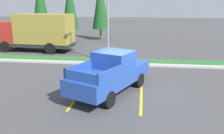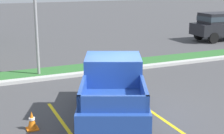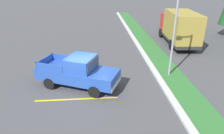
{
  "view_description": "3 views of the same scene",
  "coord_description": "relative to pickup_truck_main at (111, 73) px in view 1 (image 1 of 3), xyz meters",
  "views": [
    {
      "loc": [
        1.08,
        -11.86,
        4.47
      ],
      "look_at": [
        -0.39,
        -0.5,
        1.34
      ],
      "focal_mm": 38.46,
      "sensor_mm": 36.0,
      "label": 1
    },
    {
      "loc": [
        -4.57,
        -9.8,
        4.45
      ],
      "look_at": [
        0.26,
        1.16,
        1.34
      ],
      "focal_mm": 53.79,
      "sensor_mm": 36.0,
      "label": 2
    },
    {
      "loc": [
        11.47,
        0.68,
        6.68
      ],
      "look_at": [
        -0.28,
        1.66,
        1.37
      ],
      "focal_mm": 33.04,
      "sensor_mm": 36.0,
      "label": 3
    }
  ],
  "objects": [
    {
      "name": "cargo_truck_distant",
      "position": [
        -8.09,
        9.68,
        0.81
      ],
      "size": [
        6.94,
        2.88,
        3.4
      ],
      "color": "black",
      "rests_on": "ground"
    },
    {
      "name": "street_light",
      "position": [
        -1.09,
        6.23,
        2.82
      ],
      "size": [
        0.24,
        1.49,
        6.63
      ],
      "color": "gray",
      "rests_on": "ground"
    },
    {
      "name": "parking_line_far",
      "position": [
        1.53,
        -0.05,
        -1.04
      ],
      "size": [
        0.12,
        4.8,
        0.01
      ],
      "primitive_type": "cube",
      "color": "yellow",
      "rests_on": "ground"
    },
    {
      "name": "ground_plane",
      "position": [
        0.43,
        0.49,
        -1.04
      ],
      "size": [
        120.0,
        120.0,
        0.0
      ],
      "primitive_type": "plane",
      "color": "#424244"
    },
    {
      "name": "parking_line_near",
      "position": [
        -1.57,
        -0.05,
        -1.04
      ],
      "size": [
        0.12,
        4.8,
        0.01
      ],
      "primitive_type": "cube",
      "color": "yellow",
      "rests_on": "ground"
    },
    {
      "name": "cypress_tree_center",
      "position": [
        -3.56,
        17.21,
        3.37
      ],
      "size": [
        1.95,
        1.95,
        7.48
      ],
      "color": "brown",
      "rests_on": "ground"
    },
    {
      "name": "cypress_tree_left_inner",
      "position": [
        -7.09,
        16.66,
        3.25
      ],
      "size": [
        1.89,
        1.89,
        7.28
      ],
      "color": "brown",
      "rests_on": "ground"
    },
    {
      "name": "curb_strip",
      "position": [
        0.43,
        5.49,
        -0.97
      ],
      "size": [
        56.0,
        0.4,
        0.15
      ],
      "primitive_type": "cube",
      "color": "#B2B2AD",
      "rests_on": "ground"
    },
    {
      "name": "cypress_tree_leftmost",
      "position": [
        -10.56,
        16.38,
        3.54
      ],
      "size": [
        2.02,
        2.02,
        7.78
      ],
      "color": "brown",
      "rests_on": "ground"
    },
    {
      "name": "traffic_cone",
      "position": [
        -2.55,
        0.37,
        -0.75
      ],
      "size": [
        0.36,
        0.36,
        0.6
      ],
      "color": "orange",
      "rests_on": "ground"
    },
    {
      "name": "pickup_truck_main",
      "position": [
        0.0,
        0.0,
        0.0
      ],
      "size": [
        3.84,
        5.53,
        2.1
      ],
      "color": "black",
      "rests_on": "ground"
    },
    {
      "name": "grass_median",
      "position": [
        0.43,
        6.59,
        -1.01
      ],
      "size": [
        56.0,
        1.8,
        0.06
      ],
      "primitive_type": "cube",
      "color": "#2D662D",
      "rests_on": "ground"
    }
  ]
}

